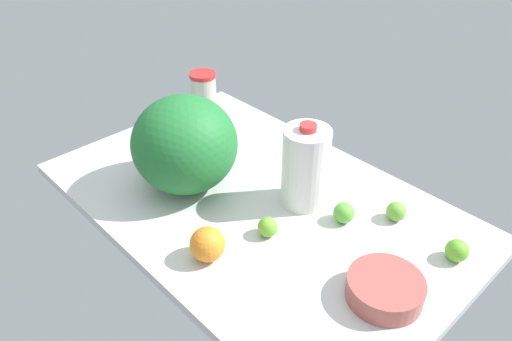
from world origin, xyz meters
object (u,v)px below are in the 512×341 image
(mixing_bowl, at_px, (385,289))
(lime_loose, at_px, (396,211))
(lime_beside_bowl, at_px, (268,227))
(lime_by_jug, at_px, (457,251))
(tumbler_cup, at_px, (204,97))
(lime_near_front, at_px, (344,213))
(milk_jug, at_px, (305,167))
(watermelon, at_px, (185,144))
(orange_far_back, at_px, (207,244))

(mixing_bowl, relative_size, lime_loose, 3.26)
(mixing_bowl, xyz_separation_m, lime_beside_bowl, (0.33, 0.04, -0.00))
(lime_by_jug, bearing_deg, tumbler_cup, 0.42)
(mixing_bowl, height_order, lime_near_front, lime_near_front)
(mixing_bowl, distance_m, lime_loose, 0.28)
(milk_jug, relative_size, lime_loose, 4.65)
(watermelon, bearing_deg, orange_far_back, 151.67)
(milk_jug, xyz_separation_m, mixing_bowl, (-0.36, 0.13, -0.09))
(milk_jug, bearing_deg, mixing_bowl, 160.10)
(watermelon, height_order, tumbler_cup, watermelon)
(tumbler_cup, relative_size, lime_loose, 3.45)
(lime_near_front, bearing_deg, mixing_bowl, 147.99)
(mixing_bowl, bearing_deg, watermelon, 5.14)
(tumbler_cup, bearing_deg, lime_by_jug, -179.58)
(watermelon, height_order, lime_beside_bowl, watermelon)
(watermelon, height_order, lime_near_front, watermelon)
(tumbler_cup, distance_m, orange_far_back, 0.69)
(milk_jug, height_order, lime_beside_bowl, milk_jug)
(tumbler_cup, distance_m, lime_beside_bowl, 0.65)
(milk_jug, distance_m, lime_beside_bowl, 0.20)
(orange_far_back, bearing_deg, mixing_bowl, -150.81)
(lime_beside_bowl, bearing_deg, mixing_bowl, -172.47)
(watermelon, height_order, lime_loose, watermelon)
(mixing_bowl, height_order, lime_loose, same)
(lime_by_jug, distance_m, orange_far_back, 0.61)
(lime_loose, height_order, lime_by_jug, lime_by_jug)
(mixing_bowl, bearing_deg, lime_by_jug, -102.59)
(lime_loose, bearing_deg, milk_jug, 27.91)
(lime_loose, xyz_separation_m, lime_by_jug, (-0.19, 0.02, 0.00))
(mixing_bowl, relative_size, tumbler_cup, 0.94)
(lime_beside_bowl, relative_size, lime_near_front, 0.93)
(milk_jug, bearing_deg, tumbler_cup, -9.24)
(lime_loose, bearing_deg, lime_by_jug, 173.27)
(tumbler_cup, bearing_deg, watermelon, 133.75)
(tumbler_cup, xyz_separation_m, lime_by_jug, (-0.97, -0.01, -0.06))
(mixing_bowl, distance_m, orange_far_back, 0.43)
(mixing_bowl, distance_m, lime_beside_bowl, 0.33)
(milk_jug, bearing_deg, lime_beside_bowl, 100.58)
(tumbler_cup, distance_m, lime_near_front, 0.70)
(orange_far_back, bearing_deg, watermelon, -28.33)
(lime_by_jug, bearing_deg, milk_jug, 13.26)
(orange_far_back, bearing_deg, lime_loose, -117.20)
(lime_loose, bearing_deg, lime_beside_bowl, 56.73)
(milk_jug, height_order, lime_near_front, milk_jug)
(orange_far_back, relative_size, lime_near_front, 1.53)
(milk_jug, xyz_separation_m, lime_loose, (-0.23, -0.12, -0.09))
(lime_beside_bowl, relative_size, orange_far_back, 0.61)
(mixing_bowl, height_order, tumbler_cup, tumbler_cup)
(orange_far_back, bearing_deg, milk_jug, -91.70)
(milk_jug, relative_size, tumbler_cup, 1.35)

